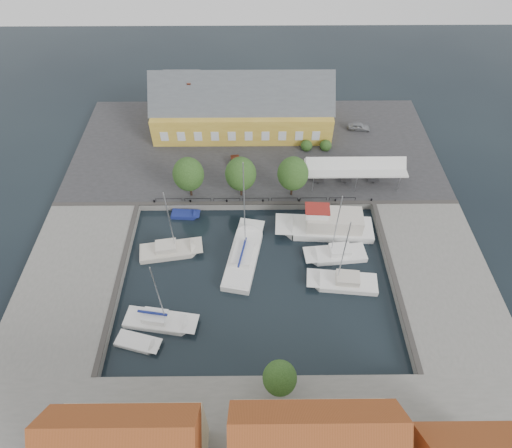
{
  "coord_description": "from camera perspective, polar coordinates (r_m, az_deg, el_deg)",
  "views": [
    {
      "loc": [
        -0.32,
        -31.35,
        42.73
      ],
      "look_at": [
        0.0,
        6.0,
        1.5
      ],
      "focal_mm": 30.0,
      "sensor_mm": 36.0,
      "label": 1
    }
  ],
  "objects": [
    {
      "name": "west_boat_b",
      "position": [
        55.39,
        -11.44,
        -3.56
      ],
      "size": [
        8.25,
        3.9,
        10.93
      ],
      "color": "beige",
      "rests_on": "ground"
    },
    {
      "name": "center_sailboat",
      "position": [
        53.62,
        -1.65,
        -4.4
      ],
      "size": [
        5.45,
        11.68,
        15.18
      ],
      "color": "white",
      "rests_on": "ground"
    },
    {
      "name": "tent_canopy",
      "position": [
        61.9,
        13.11,
        7.29
      ],
      "size": [
        14.0,
        4.0,
        2.83
      ],
      "color": "white",
      "rests_on": "north_quay"
    },
    {
      "name": "launch_nw",
      "position": [
        59.45,
        -9.42,
        1.17
      ],
      "size": [
        4.04,
        1.82,
        0.88
      ],
      "color": "navy",
      "rests_on": "ground"
    },
    {
      "name": "north_quay",
      "position": [
        68.83,
        -0.12,
        9.98
      ],
      "size": [
        56.0,
        26.0,
        1.0
      ],
      "primitive_type": "cube",
      "color": "#2D2D30",
      "rests_on": "ground"
    },
    {
      "name": "trawler",
      "position": [
        56.86,
        9.6,
        -0.25
      ],
      "size": [
        13.15,
        4.59,
        5.0
      ],
      "color": "white",
      "rests_on": "ground"
    },
    {
      "name": "east_boat_b",
      "position": [
        52.49,
        11.61,
        -7.67
      ],
      "size": [
        8.68,
        3.63,
        11.51
      ],
      "color": "white",
      "rests_on": "ground"
    },
    {
      "name": "warehouse",
      "position": [
        70.97,
        -2.33,
        15.12
      ],
      "size": [
        28.56,
        14.0,
        9.55
      ],
      "color": "gold",
      "rests_on": "north_quay"
    },
    {
      "name": "car_silver",
      "position": [
        73.71,
        13.57,
        12.52
      ],
      "size": [
        3.83,
        2.01,
        1.24
      ],
      "primitive_type": "imported",
      "rotation": [
        0.0,
        0.0,
        1.42
      ],
      "color": "#97999E",
      "rests_on": "north_quay"
    },
    {
      "name": "launch_sw",
      "position": [
        49.35,
        -15.48,
        -15.04
      ],
      "size": [
        5.23,
        3.07,
        0.98
      ],
      "color": "white",
      "rests_on": "ground"
    },
    {
      "name": "quay_edge_fittings",
      "position": [
        55.13,
        0.03,
        -1.27
      ],
      "size": [
        56.0,
        24.72,
        0.4
      ],
      "color": "#383533",
      "rests_on": "north_quay"
    },
    {
      "name": "ground",
      "position": [
        53.0,
        0.06,
        -5.91
      ],
      "size": [
        140.0,
        140.0,
        0.0
      ],
      "primitive_type": "plane",
      "color": "black",
      "rests_on": "ground"
    },
    {
      "name": "quay_trees",
      "position": [
        57.57,
        -2.06,
        6.69
      ],
      "size": [
        18.2,
        4.2,
        6.3
      ],
      "color": "black",
      "rests_on": "north_quay"
    },
    {
      "name": "east_boat_a",
      "position": [
        54.86,
        10.68,
        -4.07
      ],
      "size": [
        8.08,
        3.34,
        11.21
      ],
      "color": "white",
      "rests_on": "ground"
    },
    {
      "name": "car_red",
      "position": [
        64.39,
        -2.71,
        8.06
      ],
      "size": [
        1.7,
        3.73,
        1.19
      ],
      "primitive_type": "imported",
      "rotation": [
        0.0,
        0.0,
        0.13
      ],
      "color": "#561D13",
      "rests_on": "north_quay"
    },
    {
      "name": "west_quay",
      "position": [
        55.81,
        -23.32,
        -6.94
      ],
      "size": [
        12.0,
        24.0,
        1.0
      ],
      "primitive_type": "cube",
      "color": "slate",
      "rests_on": "ground"
    },
    {
      "name": "west_boat_d",
      "position": [
        49.87,
        -12.76,
        -12.55
      ],
      "size": [
        8.53,
        3.74,
        11.1
      ],
      "color": "white",
      "rests_on": "ground"
    },
    {
      "name": "east_quay",
      "position": [
        56.06,
        23.35,
        -6.62
      ],
      "size": [
        12.0,
        24.0,
        1.0
      ],
      "primitive_type": "cube",
      "color": "slate",
      "rests_on": "ground"
    }
  ]
}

